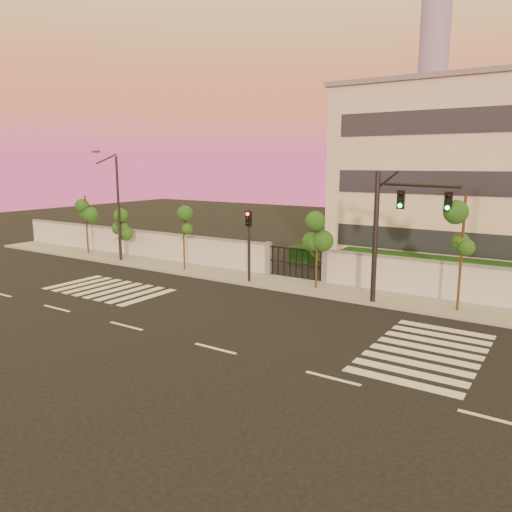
# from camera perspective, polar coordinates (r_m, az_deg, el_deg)

# --- Properties ---
(ground) EXTENTS (120.00, 120.00, 0.00)m
(ground) POSITION_cam_1_polar(r_m,az_deg,el_deg) (19.89, -4.68, -10.52)
(ground) COLOR black
(ground) RESTS_ON ground
(sidewalk) EXTENTS (60.00, 3.00, 0.15)m
(sidewalk) POSITION_cam_1_polar(r_m,az_deg,el_deg) (28.48, 8.41, -3.91)
(sidewalk) COLOR gray
(sidewalk) RESTS_ON ground
(perimeter_wall) EXTENTS (60.00, 0.36, 2.20)m
(perimeter_wall) POSITION_cam_1_polar(r_m,az_deg,el_deg) (29.55, 9.87, -1.44)
(perimeter_wall) COLOR silver
(perimeter_wall) RESTS_ON ground
(hedge_row) EXTENTS (41.00, 4.25, 1.80)m
(hedge_row) POSITION_cam_1_polar(r_m,az_deg,el_deg) (31.73, 13.59, -1.22)
(hedge_row) COLOR black
(hedge_row) RESTS_ON ground
(distant_skyscraper) EXTENTS (16.00, 16.00, 118.00)m
(distant_skyscraper) POSITION_cam_1_polar(r_m,az_deg,el_deg) (309.26, 19.61, 20.23)
(distant_skyscraper) COLOR slate
(distant_skyscraper) RESTS_ON ground
(road_markings) EXTENTS (57.00, 7.62, 0.02)m
(road_markings) POSITION_cam_1_polar(r_m,az_deg,el_deg) (23.62, -2.10, -7.01)
(road_markings) COLOR silver
(road_markings) RESTS_ON ground
(street_tree_a) EXTENTS (1.59, 1.26, 4.67)m
(street_tree_a) POSITION_cam_1_polar(r_m,az_deg,el_deg) (41.18, -18.84, 4.86)
(street_tree_a) COLOR #382314
(street_tree_a) RESTS_ON ground
(street_tree_b) EXTENTS (1.39, 1.10, 3.60)m
(street_tree_b) POSITION_cam_1_polar(r_m,az_deg,el_deg) (37.97, -15.42, 3.41)
(street_tree_b) COLOR #382314
(street_tree_b) RESTS_ON ground
(street_tree_c) EXTENTS (1.42, 1.13, 4.69)m
(street_tree_c) POSITION_cam_1_polar(r_m,az_deg,el_deg) (33.09, -8.27, 4.07)
(street_tree_c) COLOR #382314
(street_tree_c) RESTS_ON ground
(street_tree_d) EXTENTS (1.52, 1.21, 4.56)m
(street_tree_d) POSITION_cam_1_polar(r_m,az_deg,el_deg) (28.03, 7.06, 2.73)
(street_tree_d) COLOR #382314
(street_tree_d) RESTS_ON ground
(street_tree_e) EXTENTS (1.57, 1.25, 5.72)m
(street_tree_e) POSITION_cam_1_polar(r_m,az_deg,el_deg) (25.36, 22.68, 3.10)
(street_tree_e) COLOR #382314
(street_tree_e) RESTS_ON ground
(traffic_signal_main) EXTENTS (4.19, 1.57, 6.78)m
(traffic_signal_main) POSITION_cam_1_polar(r_m,az_deg,el_deg) (25.35, 15.36, 3.72)
(traffic_signal_main) COLOR black
(traffic_signal_main) RESTS_ON ground
(traffic_signal_secondary) EXTENTS (0.35, 0.34, 4.54)m
(traffic_signal_secondary) POSITION_cam_1_polar(r_m,az_deg,el_deg) (29.47, -0.82, 2.26)
(traffic_signal_secondary) COLOR black
(traffic_signal_secondary) RESTS_ON ground
(streetlight_west) EXTENTS (0.48, 1.92, 7.97)m
(streetlight_west) POSITION_cam_1_polar(r_m,az_deg,el_deg) (37.20, -15.64, 5.82)
(streetlight_west) COLOR black
(streetlight_west) RESTS_ON ground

